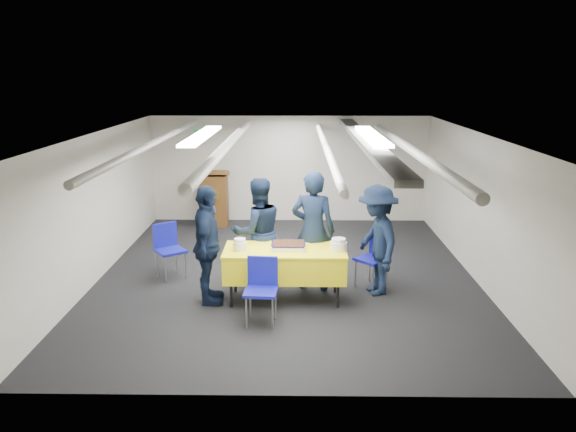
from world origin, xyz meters
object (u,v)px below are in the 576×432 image
object	(u,v)px
serving_table	(285,263)
sailor_a	(313,231)
chair_left	(168,245)
chair_near	(262,283)
podium	(214,197)
sailor_c	(207,245)
chair_right	(376,253)
sailor_b	(258,232)
sailor_d	(377,240)
sheet_cake	(288,246)

from	to	relation	value
serving_table	sailor_a	xyz separation A→B (m)	(0.41, 0.46, 0.35)
chair_left	chair_near	bearing A→B (deg)	-46.11
podium	sailor_c	xyz separation A→B (m)	(0.50, -4.16, 0.24)
chair_near	serving_table	bearing A→B (deg)	68.33
chair_right	sailor_b	world-z (taller)	sailor_b
chair_near	sailor_c	world-z (taller)	sailor_c
sailor_a	sailor_d	distance (m)	0.95
chair_near	sailor_a	xyz separation A→B (m)	(0.70, 1.18, 0.38)
chair_near	sailor_d	distance (m)	1.94
sheet_cake	podium	world-z (taller)	podium
sailor_c	sailor_b	bearing A→B (deg)	-45.49
sailor_d	chair_right	bearing A→B (deg)	160.21
podium	sailor_b	world-z (taller)	sailor_b
chair_right	chair_left	world-z (taller)	same
chair_near	sailor_a	distance (m)	1.43
serving_table	sailor_c	distance (m)	1.13
chair_near	sailor_c	xyz separation A→B (m)	(-0.80, 0.61, 0.32)
sailor_a	sailor_c	world-z (taller)	sailor_a
sailor_b	sailor_d	size ratio (longest dim) A/B	1.03
chair_right	sailor_c	world-z (taller)	sailor_c
sheet_cake	sailor_d	size ratio (longest dim) A/B	0.30
sailor_c	serving_table	bearing A→B (deg)	-87.59
serving_table	sailor_c	world-z (taller)	sailor_c
serving_table	sheet_cake	xyz separation A→B (m)	(0.05, 0.03, 0.25)
sailor_a	sailor_d	world-z (taller)	sailor_a
sheet_cake	podium	size ratio (longest dim) A/B	0.39
sailor_b	sailor_c	world-z (taller)	sailor_c
sailor_a	serving_table	bearing A→B (deg)	62.62
serving_table	sailor_b	size ratio (longest dim) A/B	1.03
chair_left	sailor_a	xyz separation A→B (m)	(2.31, -0.48, 0.38)
chair_near	chair_left	world-z (taller)	same
chair_near	sailor_b	bearing A→B (deg)	95.78
sheet_cake	sailor_c	distance (m)	1.15
chair_left	chair_right	bearing A→B (deg)	-6.64
chair_right	sailor_b	distance (m)	1.83
sailor_c	sailor_d	xyz separation A→B (m)	(2.43, 0.40, -0.03)
chair_left	sailor_d	distance (m)	3.32
chair_left	serving_table	bearing A→B (deg)	-26.45
sheet_cake	chair_near	bearing A→B (deg)	-114.05
chair_right	sailor_d	distance (m)	0.40
sailor_c	chair_left	bearing A→B (deg)	33.55
sheet_cake	sailor_d	world-z (taller)	sailor_d
serving_table	chair_right	xyz separation A→B (m)	(1.38, 0.56, -0.03)
sailor_b	sailor_a	bearing A→B (deg)	147.71
serving_table	chair_near	world-z (taller)	chair_near
chair_near	podium	bearing A→B (deg)	105.26
sheet_cake	podium	xyz separation A→B (m)	(-1.64, 4.01, -0.20)
podium	sailor_b	distance (m)	3.61
sheet_cake	chair_near	world-z (taller)	chair_near
serving_table	sailor_c	size ratio (longest dim) A/B	1.02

